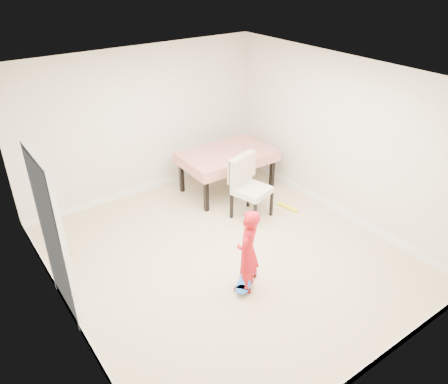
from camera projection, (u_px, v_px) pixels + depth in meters
ground at (226, 256)px, 6.40m from camera, size 5.00×5.00×0.00m
ceiling at (227, 81)px, 5.14m from camera, size 4.50×5.00×0.04m
wall_back at (142, 124)px, 7.52m from camera, size 4.50×0.04×2.60m
wall_front at (385, 277)px, 4.01m from camera, size 4.50×0.04×2.60m
wall_left at (57, 233)px, 4.63m from camera, size 0.04×5.00×2.60m
wall_right at (340, 139)px, 6.90m from camera, size 0.04×5.00×2.60m
door at (54, 241)px, 4.98m from camera, size 0.11×0.94×2.11m
baseboard_back at (148, 186)px, 8.13m from camera, size 4.50×0.02×0.12m
baseboard_front at (365, 369)px, 4.61m from camera, size 4.50×0.02×0.12m
baseboard_left at (76, 319)px, 5.23m from camera, size 0.02×5.00×0.12m
baseboard_right at (331, 206)px, 7.51m from camera, size 0.02×5.00×0.12m
dining_table at (227, 171)px, 7.97m from camera, size 1.66×1.07×0.77m
dining_chair at (252, 189)px, 7.08m from camera, size 0.73×0.79×1.06m
skateboard at (246, 281)px, 5.85m from camera, size 0.62×0.55×0.09m
child at (248, 254)px, 5.50m from camera, size 0.51×0.47×1.16m
foam_toy at (288, 207)px, 7.54m from camera, size 0.14×0.40×0.06m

